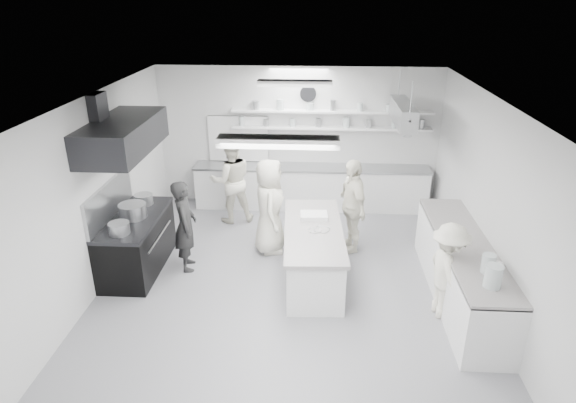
# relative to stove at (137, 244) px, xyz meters

# --- Properties ---
(floor) EXTENTS (6.00, 7.00, 0.02)m
(floor) POSITION_rel_stove_xyz_m (2.60, -0.40, -0.46)
(floor) COLOR #91919E
(floor) RESTS_ON ground
(ceiling) EXTENTS (6.00, 7.00, 0.02)m
(ceiling) POSITION_rel_stove_xyz_m (2.60, -0.40, 2.56)
(ceiling) COLOR white
(ceiling) RESTS_ON wall_back
(wall_back) EXTENTS (6.00, 0.04, 3.00)m
(wall_back) POSITION_rel_stove_xyz_m (2.60, 3.10, 1.05)
(wall_back) COLOR silver
(wall_back) RESTS_ON floor
(wall_front) EXTENTS (6.00, 0.04, 3.00)m
(wall_front) POSITION_rel_stove_xyz_m (2.60, -3.90, 1.05)
(wall_front) COLOR silver
(wall_front) RESTS_ON floor
(wall_left) EXTENTS (0.04, 7.00, 3.00)m
(wall_left) POSITION_rel_stove_xyz_m (-0.40, -0.40, 1.05)
(wall_left) COLOR silver
(wall_left) RESTS_ON floor
(wall_right) EXTENTS (0.04, 7.00, 3.00)m
(wall_right) POSITION_rel_stove_xyz_m (5.60, -0.40, 1.05)
(wall_right) COLOR silver
(wall_right) RESTS_ON floor
(stove) EXTENTS (0.80, 1.80, 0.90)m
(stove) POSITION_rel_stove_xyz_m (0.00, 0.00, 0.00)
(stove) COLOR black
(stove) RESTS_ON floor
(exhaust_hood) EXTENTS (0.85, 2.00, 0.50)m
(exhaust_hood) POSITION_rel_stove_xyz_m (0.00, -0.00, 1.90)
(exhaust_hood) COLOR black
(exhaust_hood) RESTS_ON wall_left
(back_counter) EXTENTS (5.00, 0.60, 0.92)m
(back_counter) POSITION_rel_stove_xyz_m (2.90, 2.80, 0.01)
(back_counter) COLOR white
(back_counter) RESTS_ON floor
(shelf_lower) EXTENTS (4.20, 0.26, 0.04)m
(shelf_lower) POSITION_rel_stove_xyz_m (3.30, 2.97, 1.30)
(shelf_lower) COLOR white
(shelf_lower) RESTS_ON wall_back
(shelf_upper) EXTENTS (4.20, 0.26, 0.04)m
(shelf_upper) POSITION_rel_stove_xyz_m (3.30, 2.97, 1.65)
(shelf_upper) COLOR white
(shelf_upper) RESTS_ON wall_back
(pass_through_window) EXTENTS (1.30, 0.04, 1.00)m
(pass_through_window) POSITION_rel_stove_xyz_m (1.30, 3.08, 1.00)
(pass_through_window) COLOR black
(pass_through_window) RESTS_ON wall_back
(wall_clock) EXTENTS (0.32, 0.05, 0.32)m
(wall_clock) POSITION_rel_stove_xyz_m (2.80, 3.06, 2.00)
(wall_clock) COLOR white
(wall_clock) RESTS_ON wall_back
(right_counter) EXTENTS (0.74, 3.30, 0.94)m
(right_counter) POSITION_rel_stove_xyz_m (5.25, -0.60, 0.02)
(right_counter) COLOR white
(right_counter) RESTS_ON floor
(pot_rack) EXTENTS (0.30, 1.60, 0.40)m
(pot_rack) POSITION_rel_stove_xyz_m (4.60, 2.00, 1.85)
(pot_rack) COLOR #A0A2A5
(pot_rack) RESTS_ON ceiling
(light_fixture_front) EXTENTS (1.30, 0.25, 0.10)m
(light_fixture_front) POSITION_rel_stove_xyz_m (2.60, -2.20, 2.49)
(light_fixture_front) COLOR white
(light_fixture_front) RESTS_ON ceiling
(light_fixture_rear) EXTENTS (1.30, 0.25, 0.10)m
(light_fixture_rear) POSITION_rel_stove_xyz_m (2.60, 1.40, 2.49)
(light_fixture_rear) COLOR white
(light_fixture_rear) RESTS_ON ceiling
(prep_island) EXTENTS (0.97, 2.33, 0.84)m
(prep_island) POSITION_rel_stove_xyz_m (2.99, -0.10, -0.03)
(prep_island) COLOR white
(prep_island) RESTS_ON floor
(stove_pot) EXTENTS (0.44, 0.44, 0.28)m
(stove_pot) POSITION_rel_stove_xyz_m (0.00, -0.00, 0.60)
(stove_pot) COLOR #A0A2A5
(stove_pot) RESTS_ON stove
(cook_stove) EXTENTS (0.50, 0.65, 1.59)m
(cook_stove) POSITION_rel_stove_xyz_m (0.84, 0.07, 0.34)
(cook_stove) COLOR black
(cook_stove) RESTS_ON floor
(cook_back) EXTENTS (1.03, 0.91, 1.77)m
(cook_back) POSITION_rel_stove_xyz_m (1.30, 2.00, 0.44)
(cook_back) COLOR white
(cook_back) RESTS_ON floor
(cook_island_left) EXTENTS (0.67, 0.92, 1.75)m
(cook_island_left) POSITION_rel_stove_xyz_m (2.19, 0.77, 0.43)
(cook_island_left) COLOR white
(cook_island_left) RESTS_ON floor
(cook_island_right) EXTENTS (0.72, 1.10, 1.74)m
(cook_island_right) POSITION_rel_stove_xyz_m (3.66, 0.91, 0.42)
(cook_island_right) COLOR white
(cook_island_right) RESTS_ON floor
(cook_right) EXTENTS (0.68, 1.02, 1.47)m
(cook_right) POSITION_rel_stove_xyz_m (4.91, -1.05, 0.28)
(cook_right) COLOR white
(cook_right) RESTS_ON floor
(bowl_island_a) EXTENTS (0.31, 0.31, 0.06)m
(bowl_island_a) POSITION_rel_stove_xyz_m (3.12, -0.14, 0.42)
(bowl_island_a) COLOR #A0A2A5
(bowl_island_a) RESTS_ON prep_island
(bowl_island_b) EXTENTS (0.25, 0.25, 0.07)m
(bowl_island_b) POSITION_rel_stove_xyz_m (3.01, -0.19, 0.43)
(bowl_island_b) COLOR white
(bowl_island_b) RESTS_ON prep_island
(bowl_right) EXTENTS (0.31, 0.31, 0.06)m
(bowl_right) POSITION_rel_stove_xyz_m (5.45, -1.27, 0.52)
(bowl_right) COLOR white
(bowl_right) RESTS_ON right_counter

